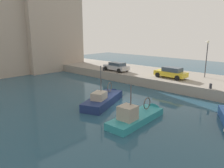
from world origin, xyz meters
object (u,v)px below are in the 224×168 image
Objects in this scene: fishing_boat_navy at (105,102)px; quay_streetlamp at (207,53)px; mooring_bollard_south at (211,86)px; parked_car_silver at (116,67)px; parked_car_yellow at (171,73)px; mooring_bollard_mid at (104,69)px; fishing_boat_teal at (138,119)px.

quay_streetlamp is (14.20, -4.79, 4.36)m from fishing_boat_navy.
mooring_bollard_south is at bearing -41.02° from fishing_boat_navy.
mooring_bollard_south is (-1.26, -14.45, -0.42)m from parked_car_silver.
parked_car_yellow is 7.80× the size of mooring_bollard_mid.
mooring_bollard_mid is (-2.14, 10.26, -0.45)m from parked_car_yellow.
fishing_boat_teal is 1.36× the size of quay_streetlamp.
mooring_bollard_mid is (9.83, 13.71, 1.33)m from fishing_boat_teal.
mooring_bollard_mid is (8.55, 8.56, 1.38)m from fishing_boat_navy.
fishing_boat_navy reaches higher than mooring_bollard_mid.
mooring_bollard_mid is 14.80m from quay_streetlamp.
parked_car_yellow reaches higher than mooring_bollard_mid.
parked_car_silver is 12.85m from quay_streetlamp.
quay_streetlamp is (5.65, 2.65, 2.98)m from mooring_bollard_south.
parked_car_silver is at bearing 95.78° from parked_car_yellow.
fishing_boat_teal is 16.92m from mooring_bollard_mid.
fishing_boat_teal is at bearing -103.92° from fishing_boat_navy.
fishing_boat_navy is at bearing -144.45° from parked_car_silver.
mooring_bollard_mid is (-1.26, 1.55, -0.42)m from parked_car_silver.
fishing_boat_teal is 16.55m from parked_car_silver.
fishing_boat_navy reaches higher than fishing_boat_teal.
fishing_boat_navy is 12.82× the size of mooring_bollard_mid.
quay_streetlamp is at bearing -41.34° from parked_car_yellow.
quay_streetlamp reaches higher than mooring_bollard_mid.
fishing_boat_navy is 12.18m from mooring_bollard_mid.
parked_car_silver is 7.65× the size of mooring_bollard_south.
fishing_boat_teal is at bearing -178.65° from quay_streetlamp.
mooring_bollard_south is at bearing -13.10° from fishing_boat_teal.
quay_streetlamp is (3.51, -3.09, 2.53)m from parked_car_yellow.
fishing_boat_navy is at bearing 170.98° from parked_car_yellow.
parked_car_yellow is 7.80× the size of mooring_bollard_south.
fishing_boat_teal is 11.98× the size of mooring_bollard_mid.
mooring_bollard_south is (9.83, -2.29, 1.33)m from fishing_boat_teal.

